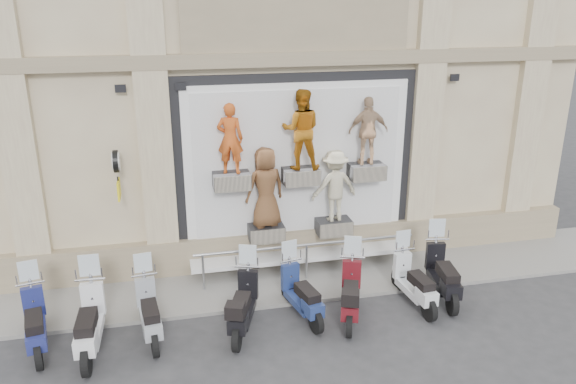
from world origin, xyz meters
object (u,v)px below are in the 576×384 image
object	(u,v)px
scooter_f	(351,284)
scooter_a	(33,312)
clock_sign_bracket	(117,168)
scooter_d	(243,295)
guard_rail	(306,263)
scooter_c	(148,302)
scooter_e	(301,285)
scooter_h	(444,264)
scooter_b	(88,311)
scooter_g	(415,273)

from	to	relation	value
scooter_f	scooter_a	bearing A→B (deg)	-162.40
clock_sign_bracket	scooter_a	distance (m)	3.16
scooter_d	guard_rail	bearing A→B (deg)	63.02
guard_rail	scooter_c	bearing A→B (deg)	-156.93
scooter_e	scooter_f	bearing A→B (deg)	-26.37
scooter_h	scooter_c	bearing A→B (deg)	-168.99
scooter_d	scooter_c	bearing A→B (deg)	-166.74
scooter_b	scooter_e	distance (m)	3.99
scooter_c	clock_sign_bracket	bearing A→B (deg)	97.37
guard_rail	scooter_f	distance (m)	1.75
guard_rail	scooter_e	xyz separation A→B (m)	(-0.48, -1.42, 0.25)
scooter_d	scooter_h	xyz separation A→B (m)	(4.31, 0.29, 0.02)
scooter_e	scooter_f	distance (m)	0.98
scooter_c	scooter_g	bearing A→B (deg)	-6.76
clock_sign_bracket	scooter_g	bearing A→B (deg)	-18.52
guard_rail	clock_sign_bracket	world-z (taller)	clock_sign_bracket
scooter_c	scooter_d	size ratio (longest dim) A/B	0.97
clock_sign_bracket	scooter_g	distance (m)	6.47
guard_rail	scooter_d	world-z (taller)	scooter_d
scooter_b	scooter_f	world-z (taller)	scooter_b
scooter_e	scooter_g	distance (m)	2.39
scooter_b	scooter_g	size ratio (longest dim) A/B	1.12
scooter_d	scooter_g	xyz separation A→B (m)	(3.59, 0.15, -0.04)
clock_sign_bracket	scooter_h	bearing A→B (deg)	-15.43
scooter_f	scooter_g	size ratio (longest dim) A/B	1.05
scooter_a	scooter_h	xyz separation A→B (m)	(8.07, 0.05, 0.03)
clock_sign_bracket	scooter_e	size ratio (longest dim) A/B	0.58
scooter_g	scooter_a	bearing A→B (deg)	175.10
guard_rail	scooter_c	distance (m)	3.73
scooter_d	scooter_h	world-z (taller)	scooter_h
clock_sign_bracket	scooter_f	distance (m)	5.28
clock_sign_bracket	scooter_c	size ratio (longest dim) A/B	0.57
clock_sign_bracket	scooter_a	bearing A→B (deg)	-129.72
scooter_a	scooter_d	world-z (taller)	scooter_d
clock_sign_bracket	scooter_e	distance (m)	4.43
scooter_a	scooter_d	xyz separation A→B (m)	(3.76, -0.24, 0.01)
scooter_b	scooter_g	xyz separation A→B (m)	(6.38, 0.20, -0.09)
guard_rail	scooter_h	size ratio (longest dim) A/B	2.64
scooter_g	scooter_d	bearing A→B (deg)	178.22
scooter_c	scooter_a	bearing A→B (deg)	171.36
scooter_f	scooter_c	bearing A→B (deg)	-162.70
scooter_g	scooter_h	xyz separation A→B (m)	(0.72, 0.14, 0.06)
scooter_f	scooter_g	xyz separation A→B (m)	(1.44, 0.18, -0.03)
scooter_c	scooter_e	distance (m)	2.95
clock_sign_bracket	scooter_d	distance (m)	3.68
scooter_c	scooter_f	world-z (taller)	scooter_f
clock_sign_bracket	scooter_f	world-z (taller)	clock_sign_bracket
scooter_f	scooter_d	bearing A→B (deg)	-160.61
clock_sign_bracket	scooter_c	distance (m)	2.87
scooter_e	scooter_g	size ratio (longest dim) A/B	0.99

